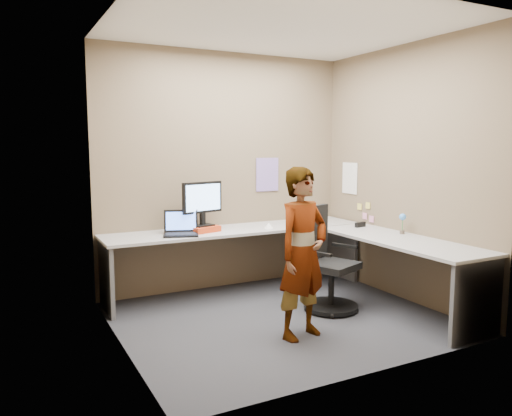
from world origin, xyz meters
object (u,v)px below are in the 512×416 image
monitor (202,200)px  desk (299,247)px  office_chair (326,268)px  person (303,253)px

monitor → desk: bearing=-50.4°
desk → monitor: monitor is taller
monitor → office_chair: 1.49m
desk → office_chair: bearing=-72.2°
monitor → person: person is taller
monitor → person: 1.52m
office_chair → monitor: bearing=114.1°
monitor → office_chair: size_ratio=0.48×
office_chair → person: (-0.61, -0.50, 0.32)m
desk → person: bearing=-120.4°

